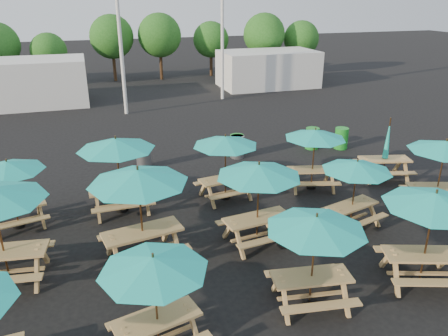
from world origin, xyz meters
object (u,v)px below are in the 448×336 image
object	(u,v)px
picnic_unit_14	(386,154)
picnic_unit_11	(315,137)
picnic_unit_7	(259,174)
picnic_unit_10	(357,169)
picnic_unit_5	(116,148)
waste_bin_4	(341,138)
waste_bin_3	(312,138)
picnic_unit_8	(225,144)
picnic_unit_13	(445,149)
picnic_unit_2	(8,170)
picnic_unit_4	(138,181)
picnic_unit_3	(154,269)
picnic_unit_6	(316,228)
waste_bin_2	(237,146)
picnic_unit_9	(434,204)
waste_bin_0	(144,156)
waste_bin_1	(237,147)

from	to	relation	value
picnic_unit_14	picnic_unit_11	bearing A→B (deg)	-165.44
picnic_unit_7	picnic_unit_10	distance (m)	3.07
picnic_unit_5	waste_bin_4	bearing A→B (deg)	16.43
picnic_unit_10	waste_bin_3	distance (m)	7.18
picnic_unit_8	waste_bin_3	xyz separation A→B (m)	(5.30, 3.75, -1.47)
picnic_unit_13	waste_bin_3	distance (m)	6.78
picnic_unit_2	picnic_unit_13	bearing A→B (deg)	-24.84
picnic_unit_4	picnic_unit_8	bearing A→B (deg)	32.35
picnic_unit_3	picnic_unit_8	world-z (taller)	picnic_unit_8
picnic_unit_6	picnic_unit_4	bearing A→B (deg)	146.77
picnic_unit_6	picnic_unit_11	size ratio (longest dim) A/B	0.94
picnic_unit_2	picnic_unit_7	bearing A→B (deg)	-37.26
picnic_unit_8	picnic_unit_6	bearing A→B (deg)	-97.19
picnic_unit_7	waste_bin_2	distance (m)	7.21
waste_bin_3	picnic_unit_5	bearing A→B (deg)	-157.48
picnic_unit_8	picnic_unit_14	world-z (taller)	picnic_unit_14
picnic_unit_10	waste_bin_3	xyz separation A→B (m)	(2.28, 6.68, -1.34)
picnic_unit_9	picnic_unit_10	world-z (taller)	picnic_unit_9
picnic_unit_2	picnic_unit_3	xyz separation A→B (m)	(3.19, -6.06, 0.00)
waste_bin_4	picnic_unit_11	bearing A→B (deg)	-133.84
waste_bin_0	waste_bin_2	xyz separation A→B (m)	(3.98, 0.11, 0.00)
picnic_unit_8	picnic_unit_14	size ratio (longest dim) A/B	1.04
picnic_unit_6	waste_bin_3	bearing A→B (deg)	69.71
picnic_unit_7	picnic_unit_8	distance (m)	2.99
picnic_unit_3	picnic_unit_13	distance (m)	10.13
picnic_unit_6	waste_bin_2	size ratio (longest dim) A/B	2.57
picnic_unit_5	waste_bin_2	xyz separation A→B (m)	(5.20, 3.69, -1.67)
picnic_unit_6	picnic_unit_10	distance (m)	4.06
picnic_unit_8	picnic_unit_11	distance (m)	3.20
picnic_unit_2	picnic_unit_11	xyz separation A→B (m)	(9.72, -0.12, 0.07)
picnic_unit_5	picnic_unit_13	bearing A→B (deg)	-18.13
picnic_unit_7	picnic_unit_2	bearing A→B (deg)	148.46
picnic_unit_8	picnic_unit_7	bearing A→B (deg)	-99.19
picnic_unit_2	picnic_unit_4	bearing A→B (deg)	-53.12
picnic_unit_4	picnic_unit_10	world-z (taller)	picnic_unit_4
picnic_unit_10	picnic_unit_11	distance (m)	2.81
picnic_unit_4	picnic_unit_6	world-z (taller)	picnic_unit_4
picnic_unit_3	picnic_unit_9	distance (m)	6.41
picnic_unit_4	waste_bin_4	xyz separation A→B (m)	(9.71, 6.23, -1.77)
picnic_unit_7	picnic_unit_13	size ratio (longest dim) A/B	0.90
picnic_unit_11	waste_bin_2	xyz separation A→B (m)	(-1.46, 3.94, -1.44)
picnic_unit_11	waste_bin_3	world-z (taller)	picnic_unit_11
picnic_unit_13	waste_bin_3	world-z (taller)	picnic_unit_13
picnic_unit_5	picnic_unit_9	size ratio (longest dim) A/B	0.84
picnic_unit_2	waste_bin_4	world-z (taller)	picnic_unit_2
picnic_unit_3	picnic_unit_10	distance (m)	7.08
picnic_unit_3	waste_bin_1	size ratio (longest dim) A/B	2.62
picnic_unit_4	waste_bin_1	bearing A→B (deg)	43.39
picnic_unit_7	picnic_unit_14	size ratio (longest dim) A/B	1.08
waste_bin_2	waste_bin_4	size ratio (longest dim) A/B	1.00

